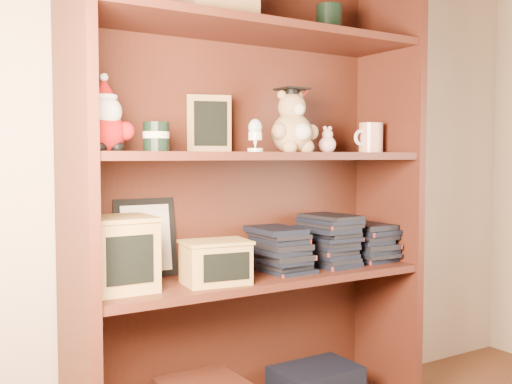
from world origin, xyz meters
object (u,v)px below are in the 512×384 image
teacher_mug (370,138)px  treats_box (119,253)px  bookcase (247,204)px  grad_teddy_bear (293,127)px

teacher_mug → treats_box: 1.02m
treats_box → bookcase: bearing=6.4°
grad_teddy_bear → treats_box: 0.71m
treats_box → grad_teddy_bear: bearing=-0.5°
grad_teddy_bear → treats_box: size_ratio=1.04×
bookcase → teacher_mug: (0.50, -0.05, 0.23)m
grad_teddy_bear → teacher_mug: 0.36m
teacher_mug → treats_box: size_ratio=0.58×
bookcase → grad_teddy_bear: bearing=-21.5°
grad_teddy_bear → treats_box: bearing=179.5°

